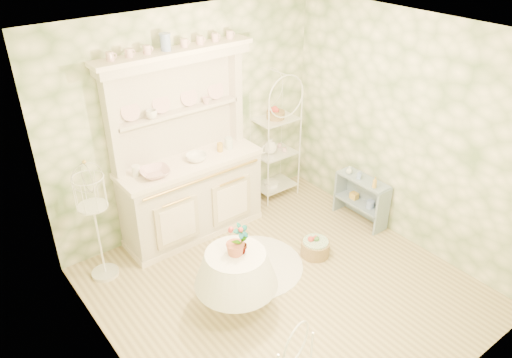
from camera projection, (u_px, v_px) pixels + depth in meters
floor at (284, 289)px, 5.40m from camera, size 3.60×3.60×0.00m
ceiling at (293, 38)px, 4.07m from camera, size 3.60×3.60×0.00m
wall_left at (108, 254)px, 3.78m from camera, size 3.60×3.60×0.00m
wall_right at (407, 133)px, 5.69m from camera, size 3.60×3.60×0.00m
wall_back at (190, 122)px, 5.97m from camera, size 3.60×3.60×0.00m
wall_front at (456, 283)px, 3.50m from camera, size 3.60×3.60×0.00m
kitchen_dresser at (189, 150)px, 5.78m from camera, size 1.87×0.61×2.29m
bakers_rack at (275, 138)px, 6.70m from camera, size 0.55×0.39×1.75m
side_shelf at (361, 201)px, 6.42m from camera, size 0.31×0.70×0.58m
round_table at (236, 285)px, 4.99m from camera, size 0.76×0.76×0.64m
birdcage_stand at (96, 224)px, 5.28m from camera, size 0.33×0.33×1.37m
floor_basket at (315, 247)px, 5.87m from camera, size 0.36×0.36×0.21m
lace_rug at (253, 266)px, 5.74m from camera, size 1.30×1.30×0.01m
bowl_floral at (155, 175)px, 5.52m from camera, size 0.39×0.39×0.08m
bowl_white at (196, 160)px, 5.84m from camera, size 0.27×0.27×0.08m
cup_left at (152, 116)px, 5.46m from camera, size 0.16×0.16×0.10m
cup_right at (206, 101)px, 5.85m from camera, size 0.12×0.12×0.09m
potted_geranium at (241, 242)px, 4.74m from camera, size 0.19×0.14×0.33m
bottle_amber at (375, 183)px, 6.04m from camera, size 0.07×0.07×0.15m
bottle_blue at (359, 176)px, 6.25m from camera, size 0.07×0.07×0.11m
bottle_glass at (349, 171)px, 6.37m from camera, size 0.10×0.10×0.10m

